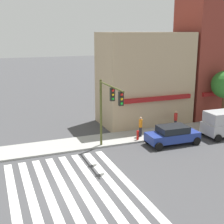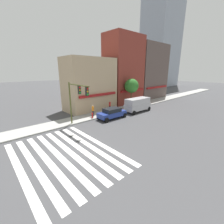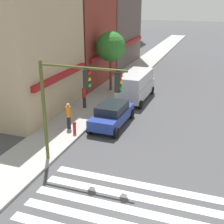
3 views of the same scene
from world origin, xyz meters
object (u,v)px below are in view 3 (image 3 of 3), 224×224
at_px(pedestrian_red_jacket, 84,96).
at_px(sedan_blue, 112,114).
at_px(pedestrian_orange_vest, 68,116).
at_px(fire_hydrant, 74,127).
at_px(traffic_signal, 73,93).
at_px(van_silver, 136,85).
at_px(street_tree, 111,47).

bearing_deg(pedestrian_red_jacket, sedan_blue, -47.27).
xyz_separation_m(sedan_blue, pedestrian_orange_vest, (-1.76, 2.41, 0.23)).
relative_size(pedestrian_red_jacket, fire_hydrant, 2.10).
xyz_separation_m(sedan_blue, fire_hydrant, (-2.37, 1.70, -0.23)).
xyz_separation_m(traffic_signal, van_silver, (11.69, 0.03, -2.74)).
distance_m(sedan_blue, van_silver, 6.02).
bearing_deg(traffic_signal, street_tree, 12.11).
bearing_deg(pedestrian_orange_vest, traffic_signal, 74.23).
distance_m(traffic_signal, pedestrian_red_jacket, 9.08).
height_order(van_silver, street_tree, street_tree).
height_order(pedestrian_orange_vest, fire_hydrant, pedestrian_orange_vest).
bearing_deg(sedan_blue, pedestrian_orange_vest, 127.50).
bearing_deg(van_silver, pedestrian_orange_vest, 163.76).
bearing_deg(sedan_blue, van_silver, 1.44).
height_order(sedan_blue, fire_hydrant, sedan_blue).
bearing_deg(pedestrian_red_jacket, pedestrian_orange_vest, -90.94).
bearing_deg(traffic_signal, pedestrian_red_jacket, 21.51).
bearing_deg(pedestrian_red_jacket, traffic_signal, -79.35).
height_order(pedestrian_orange_vest, pedestrian_red_jacket, same).
distance_m(fire_hydrant, street_tree, 10.54).
distance_m(traffic_signal, van_silver, 12.01).
bearing_deg(street_tree, van_silver, -118.18).
bearing_deg(sedan_blue, street_tree, 21.91).
height_order(traffic_signal, pedestrian_orange_vest, traffic_signal).
xyz_separation_m(pedestrian_orange_vest, fire_hydrant, (-0.62, -0.71, -0.46)).
bearing_deg(van_silver, fire_hydrant, 169.55).
relative_size(traffic_signal, pedestrian_red_jacket, 3.13).
bearing_deg(traffic_signal, fire_hydrant, 27.53).
distance_m(sedan_blue, pedestrian_orange_vest, 2.99).
xyz_separation_m(sedan_blue, street_tree, (7.50, 2.80, 3.29)).
relative_size(traffic_signal, street_tree, 1.04).
xyz_separation_m(sedan_blue, pedestrian_red_jacket, (2.30, 3.12, 0.23)).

